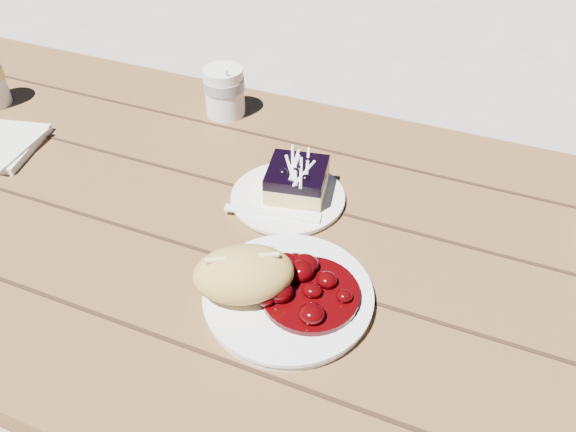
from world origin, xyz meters
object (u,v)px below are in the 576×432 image
at_px(picnic_table, 226,283).
at_px(bread_roll, 244,274).
at_px(blueberry_cake, 297,180).
at_px(main_plate, 288,297).
at_px(dessert_plate, 288,198).
at_px(coffee_cup, 225,92).

xyz_separation_m(picnic_table, bread_roll, (0.12, -0.14, 0.21)).
bearing_deg(picnic_table, blueberry_cake, 43.66).
relative_size(picnic_table, bread_roll, 14.84).
distance_m(picnic_table, bread_roll, 0.28).
relative_size(main_plate, blueberry_cake, 2.07).
height_order(picnic_table, dessert_plate, dessert_plate).
height_order(bread_roll, blueberry_cake, bread_roll).
bearing_deg(dessert_plate, picnic_table, -138.25).
distance_m(picnic_table, main_plate, 0.27).
xyz_separation_m(bread_roll, blueberry_cake, (-0.02, 0.23, -0.01)).
distance_m(main_plate, blueberry_cake, 0.23).
height_order(bread_roll, dessert_plate, bread_roll).
bearing_deg(bread_roll, blueberry_cake, 94.22).
bearing_deg(blueberry_cake, bread_roll, -96.50).
bearing_deg(dessert_plate, bread_roll, -82.91).
bearing_deg(blueberry_cake, coffee_cup, 129.22).
distance_m(picnic_table, coffee_cup, 0.38).
relative_size(bread_roll, coffee_cup, 1.39).
height_order(picnic_table, coffee_cup, coffee_cup).
height_order(picnic_table, main_plate, main_plate).
xyz_separation_m(picnic_table, dessert_plate, (0.09, 0.08, 0.17)).
height_order(picnic_table, bread_roll, bread_roll).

